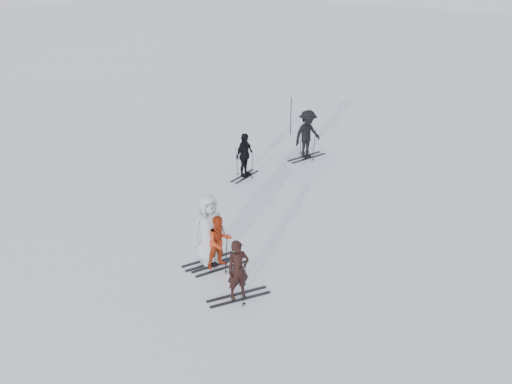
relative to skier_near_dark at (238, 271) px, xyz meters
The scene contains 12 objects.
ground 3.51m from the skier_near_dark, 129.69° to the left, with size 120.00×120.00×0.00m, color silver.
skier_near_dark is the anchor object (origin of this frame).
skier_red 1.54m from the skier_near_dark, 147.54° to the left, with size 0.73×0.57×1.50m, color #B23314.
skier_grey 1.92m from the skier_near_dark, 153.22° to the left, with size 0.98×0.64×2.01m, color silver.
skier_uphill_left 7.87m from the skier_near_dark, 126.91° to the left, with size 0.98×0.41×1.67m, color black.
skier_uphill_far 10.21m from the skier_near_dark, 112.75° to the left, with size 1.27×0.73×1.96m, color black.
skis_near_dark 0.17m from the skier_near_dark, ahead, with size 0.88×1.67×1.22m, color black, non-canonical shape.
skis_red 1.55m from the skier_near_dark, 147.54° to the left, with size 0.88×1.66×1.21m, color black, non-canonical shape.
skis_grey 1.92m from the skier_near_dark, 153.22° to the left, with size 0.87×1.65×1.20m, color black, non-canonical shape.
skis_uphill_left 7.87m from the skier_near_dark, 126.91° to the left, with size 0.81×1.53×1.12m, color black, non-canonical shape.
skis_uphill_far 10.21m from the skier_near_dark, 112.75° to the left, with size 0.97×1.84×1.34m, color black, non-canonical shape.
piste_marker 13.00m from the skier_near_dark, 118.08° to the left, with size 0.04×0.04×1.75m, color black.
Camera 1 is at (9.72, -11.92, 8.27)m, focal length 40.00 mm.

